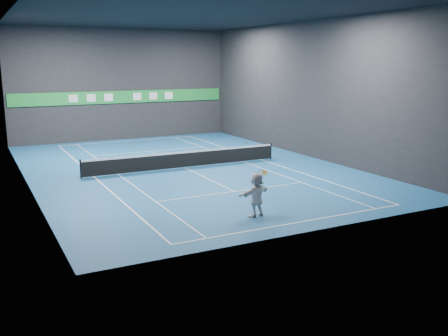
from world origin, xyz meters
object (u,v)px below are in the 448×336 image
tennis_net (184,159)px  tennis_racket (263,174)px  tennis_ball (246,143)px  player (256,195)px

tennis_net → tennis_racket: 10.44m
tennis_ball → tennis_net: size_ratio=0.01×
tennis_racket → tennis_net: bearing=85.6°
tennis_net → tennis_racket: bearing=-94.4°
player → tennis_racket: tennis_racket is taller
player → tennis_net: size_ratio=0.15×
tennis_racket → tennis_ball: bearing=169.3°
tennis_ball → tennis_racket: size_ratio=0.09×
tennis_ball → tennis_racket: bearing=-10.7°
player → tennis_net: player is taller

